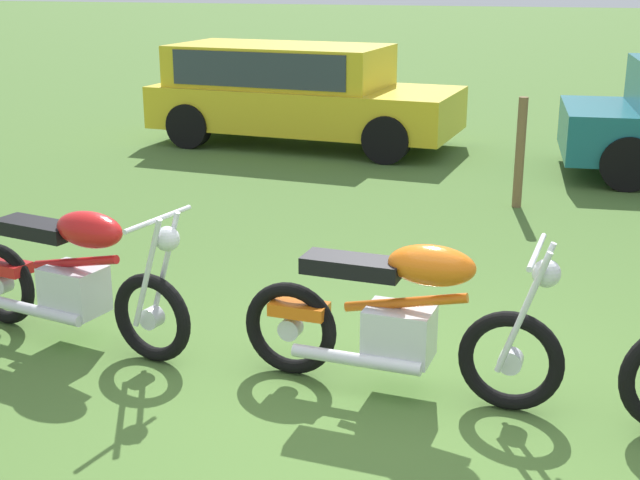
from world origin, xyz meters
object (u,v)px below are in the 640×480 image
at_px(motorcycle_orange, 400,318).
at_px(fence_post_wooden, 520,153).
at_px(motorcycle_red, 73,276).
at_px(car_yellow, 293,87).

xyz_separation_m(motorcycle_orange, fence_post_wooden, (0.34, 4.62, 0.11)).
bearing_deg(motorcycle_orange, motorcycle_red, -178.66).
distance_m(motorcycle_red, fence_post_wooden, 5.23).
bearing_deg(motorcycle_red, fence_post_wooden, 71.36).
bearing_deg(motorcycle_red, car_yellow, 107.94).
distance_m(motorcycle_orange, fence_post_wooden, 4.63).
height_order(car_yellow, fence_post_wooden, car_yellow).
height_order(motorcycle_red, motorcycle_orange, same).
bearing_deg(fence_post_wooden, motorcycle_orange, -94.22).
xyz_separation_m(motorcycle_red, fence_post_wooden, (2.61, 4.53, 0.11)).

